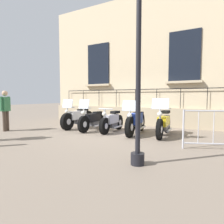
% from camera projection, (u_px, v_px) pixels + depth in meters
% --- Properties ---
extents(ground_plane, '(60.00, 60.00, 0.00)m').
position_uv_depth(ground_plane, '(115.00, 131.00, 7.95)').
color(ground_plane, gray).
extents(building_facade, '(0.82, 10.15, 6.32)m').
position_uv_depth(building_facade, '(139.00, 64.00, 9.93)').
color(building_facade, '#C6B28E').
rests_on(building_facade, ground_plane).
extents(motorcycle_white, '(2.22, 0.61, 1.29)m').
position_uv_depth(motorcycle_white, '(78.00, 118.00, 8.88)').
color(motorcycle_white, black).
rests_on(motorcycle_white, ground_plane).
extents(motorcycle_black, '(2.14, 0.54, 1.29)m').
position_uv_depth(motorcycle_black, '(94.00, 120.00, 8.22)').
color(motorcycle_black, black).
rests_on(motorcycle_black, ground_plane).
extents(motorcycle_silver, '(1.90, 0.58, 0.96)m').
position_uv_depth(motorcycle_silver, '(112.00, 122.00, 7.85)').
color(motorcycle_silver, black).
rests_on(motorcycle_silver, ground_plane).
extents(motorcycle_blue, '(2.21, 0.68, 1.26)m').
position_uv_depth(motorcycle_blue, '(136.00, 121.00, 7.40)').
color(motorcycle_blue, black).
rests_on(motorcycle_blue, ground_plane).
extents(motorcycle_yellow, '(2.13, 0.66, 1.34)m').
position_uv_depth(motorcycle_yellow, '(164.00, 123.00, 6.98)').
color(motorcycle_yellow, black).
rests_on(motorcycle_yellow, ground_plane).
extents(crowd_barrier, '(0.76, 1.82, 1.05)m').
position_uv_depth(crowd_barrier, '(221.00, 128.00, 5.14)').
color(crowd_barrier, '#B7B7BF').
rests_on(crowd_barrier, ground_plane).
extents(pedestrian_walking, '(0.50, 0.33, 1.64)m').
position_uv_depth(pedestrian_walking, '(5.00, 108.00, 7.98)').
color(pedestrian_walking, '#47382D').
rests_on(pedestrian_walking, ground_plane).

